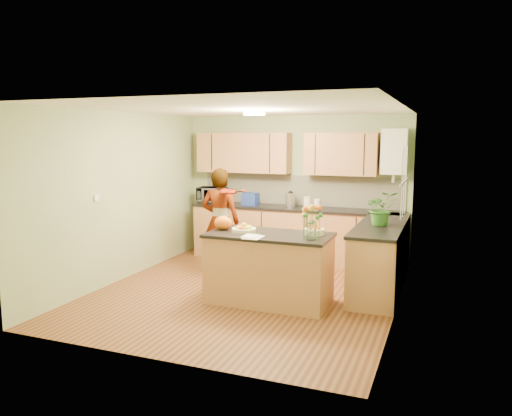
% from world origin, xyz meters
% --- Properties ---
extents(floor, '(4.50, 4.50, 0.00)m').
position_xyz_m(floor, '(0.00, 0.00, 0.00)').
color(floor, '#542B18').
rests_on(floor, ground).
extents(ceiling, '(4.00, 4.50, 0.02)m').
position_xyz_m(ceiling, '(0.00, 0.00, 2.50)').
color(ceiling, white).
rests_on(ceiling, wall_back).
extents(wall_back, '(4.00, 0.02, 2.50)m').
position_xyz_m(wall_back, '(0.00, 2.25, 1.25)').
color(wall_back, '#93A979').
rests_on(wall_back, floor).
extents(wall_front, '(4.00, 0.02, 2.50)m').
position_xyz_m(wall_front, '(0.00, -2.25, 1.25)').
color(wall_front, '#93A979').
rests_on(wall_front, floor).
extents(wall_left, '(0.02, 4.50, 2.50)m').
position_xyz_m(wall_left, '(-2.00, 0.00, 1.25)').
color(wall_left, '#93A979').
rests_on(wall_left, floor).
extents(wall_right, '(0.02, 4.50, 2.50)m').
position_xyz_m(wall_right, '(2.00, 0.00, 1.25)').
color(wall_right, '#93A979').
rests_on(wall_right, floor).
extents(back_counter, '(3.64, 0.62, 0.94)m').
position_xyz_m(back_counter, '(0.10, 1.95, 0.47)').
color(back_counter, '#A56F42').
rests_on(back_counter, floor).
extents(right_counter, '(0.62, 2.24, 0.94)m').
position_xyz_m(right_counter, '(1.70, 0.85, 0.47)').
color(right_counter, '#A56F42').
rests_on(right_counter, floor).
extents(splashback, '(3.60, 0.02, 0.52)m').
position_xyz_m(splashback, '(0.10, 2.23, 1.20)').
color(splashback, beige).
rests_on(splashback, back_counter).
extents(upper_cabinets, '(3.20, 0.34, 0.70)m').
position_xyz_m(upper_cabinets, '(-0.18, 2.08, 1.85)').
color(upper_cabinets, '#A56F42').
rests_on(upper_cabinets, wall_back).
extents(boiler, '(0.40, 0.30, 0.86)m').
position_xyz_m(boiler, '(1.70, 2.09, 1.90)').
color(boiler, white).
rests_on(boiler, wall_back).
extents(window_right, '(0.01, 1.30, 1.05)m').
position_xyz_m(window_right, '(1.99, 0.60, 1.55)').
color(window_right, white).
rests_on(window_right, wall_right).
extents(light_switch, '(0.02, 0.09, 0.09)m').
position_xyz_m(light_switch, '(-1.99, -0.60, 1.30)').
color(light_switch, white).
rests_on(light_switch, wall_left).
extents(ceiling_lamp, '(0.30, 0.30, 0.07)m').
position_xyz_m(ceiling_lamp, '(0.00, 0.30, 2.46)').
color(ceiling_lamp, '#FFEABF').
rests_on(ceiling_lamp, ceiling).
extents(peninsula_island, '(1.58, 0.81, 0.91)m').
position_xyz_m(peninsula_island, '(0.42, -0.26, 0.46)').
color(peninsula_island, '#A56F42').
rests_on(peninsula_island, floor).
extents(fruit_dish, '(0.32, 0.32, 0.11)m').
position_xyz_m(fruit_dish, '(0.07, -0.26, 0.95)').
color(fruit_dish, '#EFE4BF').
rests_on(fruit_dish, peninsula_island).
extents(orange_bowl, '(0.26, 0.26, 0.15)m').
position_xyz_m(orange_bowl, '(0.97, -0.11, 0.97)').
color(orange_bowl, '#EFE4BF').
rests_on(orange_bowl, peninsula_island).
extents(flower_vase, '(0.26, 0.26, 0.48)m').
position_xyz_m(flower_vase, '(1.02, -0.44, 1.22)').
color(flower_vase, silver).
rests_on(flower_vase, peninsula_island).
extents(orange_bag, '(0.29, 0.27, 0.18)m').
position_xyz_m(orange_bag, '(-0.25, -0.21, 1.00)').
color(orange_bag, orange).
rests_on(orange_bag, peninsula_island).
extents(papers, '(0.21, 0.29, 0.01)m').
position_xyz_m(papers, '(0.32, -0.56, 0.91)').
color(papers, white).
rests_on(papers, peninsula_island).
extents(violinist, '(0.64, 0.46, 1.66)m').
position_xyz_m(violinist, '(-0.75, 0.76, 0.83)').
color(violinist, tan).
rests_on(violinist, floor).
extents(violin, '(0.71, 0.62, 0.18)m').
position_xyz_m(violin, '(-0.55, 0.54, 1.33)').
color(violin, '#571205').
rests_on(violin, violinist).
extents(microwave, '(0.52, 0.37, 0.28)m').
position_xyz_m(microwave, '(-1.49, 1.99, 1.08)').
color(microwave, white).
rests_on(microwave, back_counter).
extents(blue_box, '(0.29, 0.22, 0.22)m').
position_xyz_m(blue_box, '(-0.71, 1.92, 1.05)').
color(blue_box, navy).
rests_on(blue_box, back_counter).
extents(kettle, '(0.17, 0.17, 0.32)m').
position_xyz_m(kettle, '(0.01, 1.99, 1.07)').
color(kettle, silver).
rests_on(kettle, back_counter).
extents(jar_cream, '(0.15, 0.15, 0.19)m').
position_xyz_m(jar_cream, '(0.32, 1.94, 1.03)').
color(jar_cream, '#EFE4BF').
rests_on(jar_cream, back_counter).
extents(jar_white, '(0.12, 0.12, 0.16)m').
position_xyz_m(jar_white, '(0.50, 1.91, 1.02)').
color(jar_white, white).
rests_on(jar_white, back_counter).
extents(potted_plant, '(0.53, 0.50, 0.47)m').
position_xyz_m(potted_plant, '(1.70, 0.67, 1.18)').
color(potted_plant, '#2F6A23').
rests_on(potted_plant, right_counter).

